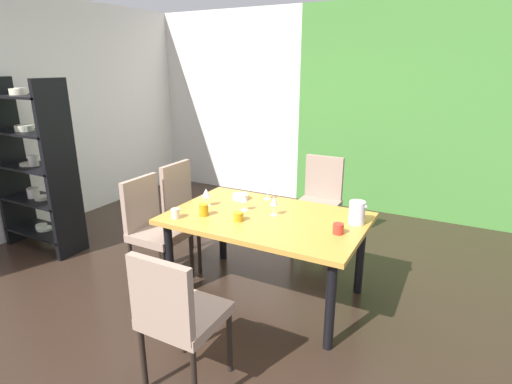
{
  "coord_description": "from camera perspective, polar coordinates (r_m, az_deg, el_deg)",
  "views": [
    {
      "loc": [
        1.72,
        -2.62,
        1.92
      ],
      "look_at": [
        0.14,
        0.35,
        0.85
      ],
      "focal_mm": 28.0,
      "sensor_mm": 36.0,
      "label": 1
    }
  ],
  "objects": [
    {
      "name": "chair_head_near",
      "position": [
        2.48,
        -11.22,
        -16.56
      ],
      "size": [
        0.44,
        0.44,
        0.93
      ],
      "color": "gray",
      "rests_on": "ground_plane"
    },
    {
      "name": "ground_plane",
      "position": [
        3.68,
        -4.68,
        -14.06
      ],
      "size": [
        5.68,
        5.64,
        0.02
      ],
      "primitive_type": "cube",
      "color": "#2F2119"
    },
    {
      "name": "cup_east",
      "position": [
        3.19,
        -2.52,
        -3.53
      ],
      "size": [
        0.08,
        0.08,
        0.07
      ],
      "primitive_type": "cylinder",
      "color": "#BA8B16",
      "rests_on": "dining_table"
    },
    {
      "name": "back_panel_interior",
      "position": [
        6.37,
        -4.01,
        12.47
      ],
      "size": [
        2.42,
        0.1,
        2.7
      ],
      "primitive_type": "cube",
      "color": "silver",
      "rests_on": "ground_plane"
    },
    {
      "name": "left_interior_panel",
      "position": [
        5.24,
        -32.11,
        8.76
      ],
      "size": [
        0.1,
        5.64,
        2.7
      ],
      "primitive_type": "cube",
      "color": "silver",
      "rests_on": "ground_plane"
    },
    {
      "name": "chair_left_far",
      "position": [
        4.07,
        -9.84,
        -2.13
      ],
      "size": [
        0.45,
        0.44,
        1.0
      ],
      "rotation": [
        0.0,
        0.0,
        -1.57
      ],
      "color": "gray",
      "rests_on": "ground_plane"
    },
    {
      "name": "chair_head_far",
      "position": [
        4.39,
        9.07,
        -0.69
      ],
      "size": [
        0.44,
        0.45,
        0.99
      ],
      "rotation": [
        0.0,
        0.0,
        3.14
      ],
      "color": "gray",
      "rests_on": "ground_plane"
    },
    {
      "name": "garden_window_panel",
      "position": [
        5.44,
        22.77,
        10.3
      ],
      "size": [
        3.26,
        0.1,
        2.7
      ],
      "primitive_type": "cube",
      "color": "#448135",
      "rests_on": "ground_plane"
    },
    {
      "name": "cup_front",
      "position": [
        3.3,
        -11.43,
        -3.02
      ],
      "size": [
        0.07,
        0.07,
        0.08
      ],
      "primitive_type": "cylinder",
      "color": "beige",
      "rests_on": "dining_table"
    },
    {
      "name": "chair_left_near",
      "position": [
        3.71,
        -14.55,
        -4.55
      ],
      "size": [
        0.45,
        0.44,
        0.98
      ],
      "rotation": [
        0.0,
        0.0,
        -1.57
      ],
      "color": "gray",
      "rests_on": "ground_plane"
    },
    {
      "name": "cup_rear",
      "position": [
        3.32,
        -7.47,
        -2.55
      ],
      "size": [
        0.08,
        0.08,
        0.1
      ],
      "primitive_type": "cylinder",
      "color": "#BD8412",
      "rests_on": "dining_table"
    },
    {
      "name": "cup_near_shelf",
      "position": [
        3.01,
        11.67,
        -5.16
      ],
      "size": [
        0.08,
        0.08,
        0.08
      ],
      "primitive_type": "cylinder",
      "color": "red",
      "rests_on": "dining_table"
    },
    {
      "name": "wine_glass_center",
      "position": [
        3.68,
        1.65,
        0.46
      ],
      "size": [
        0.07,
        0.07,
        0.14
      ],
      "color": "silver",
      "rests_on": "dining_table"
    },
    {
      "name": "dining_table",
      "position": [
        3.33,
        1.48,
        -4.81
      ],
      "size": [
        1.6,
        1.03,
        0.73
      ],
      "color": "#C18A37",
      "rests_on": "ground_plane"
    },
    {
      "name": "serving_bowl_near_window",
      "position": [
        3.7,
        -2.23,
        -0.68
      ],
      "size": [
        0.15,
        0.15,
        0.05
      ],
      "primitive_type": "cylinder",
      "color": "beige",
      "rests_on": "dining_table"
    },
    {
      "name": "wine_glass_right",
      "position": [
        3.52,
        -7.14,
        -0.18
      ],
      "size": [
        0.08,
        0.08,
        0.16
      ],
      "color": "silver",
      "rests_on": "dining_table"
    },
    {
      "name": "wine_glass_left",
      "position": [
        3.39,
        -1.71,
        -0.99
      ],
      "size": [
        0.06,
        0.06,
        0.14
      ],
      "color": "silver",
      "rests_on": "dining_table"
    },
    {
      "name": "wine_glass_corner",
      "position": [
        3.28,
        2.58,
        -1.37
      ],
      "size": [
        0.06,
        0.06,
        0.17
      ],
      "color": "silver",
      "rests_on": "dining_table"
    },
    {
      "name": "pitcher_south",
      "position": [
        3.21,
        14.24,
        -2.85
      ],
      "size": [
        0.14,
        0.12,
        0.18
      ],
      "color": "silver",
      "rests_on": "dining_table"
    },
    {
      "name": "display_shelf",
      "position": [
        4.78,
        -29.15,
        3.27
      ],
      "size": [
        0.91,
        0.36,
        1.81
      ],
      "color": "black",
      "rests_on": "ground_plane"
    }
  ]
}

